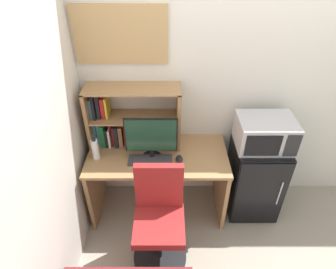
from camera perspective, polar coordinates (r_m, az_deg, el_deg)
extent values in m
cube|color=silver|center=(2.94, 24.34, 9.01)|extent=(6.40, 0.04, 2.60)
cube|color=#997047|center=(2.72, -2.11, -4.11)|extent=(1.30, 0.63, 0.03)
cube|color=#997047|center=(3.06, -14.04, -9.35)|extent=(0.04, 0.57, 0.72)
cube|color=#997047|center=(3.02, 10.30, -9.46)|extent=(0.04, 0.57, 0.72)
cube|color=#997047|center=(2.77, -15.12, 3.31)|extent=(0.03, 0.28, 0.59)
cube|color=#997047|center=(2.68, 2.03, 3.43)|extent=(0.03, 0.28, 0.59)
cube|color=#997047|center=(2.55, -7.15, 8.90)|extent=(0.85, 0.28, 0.01)
cube|color=#997047|center=(2.69, -6.69, 3.41)|extent=(0.78, 0.28, 0.01)
cube|color=teal|center=(2.89, -13.89, 0.76)|extent=(0.02, 0.15, 0.24)
cube|color=teal|center=(2.87, -13.22, 0.91)|extent=(0.03, 0.16, 0.26)
cube|color=#197233|center=(2.86, -12.46, 0.58)|extent=(0.03, 0.21, 0.24)
cube|color=black|center=(2.86, -11.82, 0.26)|extent=(0.02, 0.21, 0.20)
cube|color=silver|center=(2.86, -11.23, 0.17)|extent=(0.02, 0.22, 0.20)
cube|color=#B21E1E|center=(2.87, -10.62, 0.41)|extent=(0.02, 0.16, 0.20)
cube|color=black|center=(2.84, -10.00, 0.47)|extent=(0.04, 0.22, 0.23)
cube|color=brown|center=(2.83, -9.15, 0.45)|extent=(0.03, 0.21, 0.22)
cube|color=#B21E1E|center=(2.84, -8.27, 0.60)|extent=(0.03, 0.16, 0.22)
cube|color=teal|center=(2.74, -14.71, 5.46)|extent=(0.03, 0.17, 0.19)
cube|color=black|center=(2.71, -14.21, 5.78)|extent=(0.02, 0.19, 0.23)
cube|color=black|center=(2.71, -13.40, 5.84)|extent=(0.03, 0.17, 0.23)
cube|color=#B21E1E|center=(2.71, -12.56, 5.62)|extent=(0.03, 0.16, 0.20)
cube|color=gold|center=(2.70, -11.91, 5.66)|extent=(0.02, 0.17, 0.20)
cylinder|color=black|center=(2.67, -3.22, -4.42)|extent=(0.18, 0.18, 0.02)
cylinder|color=black|center=(2.64, -3.26, -3.64)|extent=(0.04, 0.04, 0.08)
cube|color=black|center=(2.52, -3.40, -0.10)|extent=(0.46, 0.01, 0.34)
cube|color=#193D2D|center=(2.52, -3.41, -0.17)|extent=(0.44, 0.02, 0.32)
cube|color=#333338|center=(2.64, -3.55, -5.04)|extent=(0.40, 0.14, 0.02)
ellipsoid|color=black|center=(2.63, 2.19, -4.83)|extent=(0.06, 0.11, 0.04)
cylinder|color=silver|center=(2.69, -14.11, -2.84)|extent=(0.06, 0.06, 0.20)
cylinder|color=black|center=(2.62, -14.45, -0.97)|extent=(0.04, 0.04, 0.02)
cube|color=black|center=(3.09, 16.48, -8.01)|extent=(0.48, 0.48, 0.83)
cube|color=black|center=(2.92, 17.61, -11.33)|extent=(0.46, 0.01, 0.80)
cylinder|color=#B2B2B7|center=(2.94, 21.00, -10.73)|extent=(0.01, 0.01, 0.29)
cube|color=#ADADB2|center=(2.74, 18.40, 0.35)|extent=(0.50, 0.38, 0.28)
cube|color=black|center=(2.58, 18.02, -2.14)|extent=(0.30, 0.01, 0.21)
cube|color=black|center=(2.67, 23.15, -2.07)|extent=(0.12, 0.01, 0.22)
cylinder|color=black|center=(2.88, -1.61, -22.81)|extent=(0.48, 0.48, 0.04)
cylinder|color=black|center=(2.70, -1.70, -20.39)|extent=(0.04, 0.04, 0.44)
cube|color=maroon|center=(2.50, -1.80, -17.33)|extent=(0.42, 0.42, 0.07)
cube|color=maroon|center=(2.42, -1.80, -10.05)|extent=(0.40, 0.06, 0.45)
cube|color=tan|center=(2.52, -9.38, 18.66)|extent=(0.77, 0.02, 0.48)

